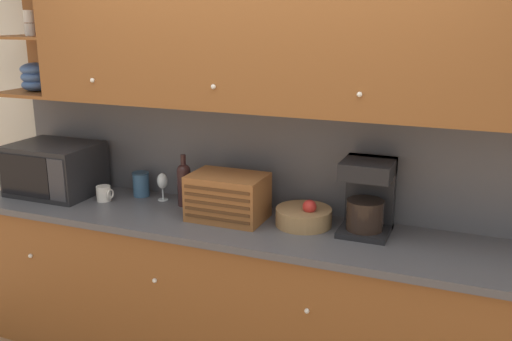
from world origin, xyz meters
name	(u,v)px	position (x,y,z in m)	size (l,w,h in m)	color
wall_back	(272,144)	(0.00, 0.03, 1.30)	(5.87, 0.06, 2.60)	beige
counter_unit	(250,298)	(0.00, -0.31, 0.46)	(3.49, 0.64, 0.92)	brown
backsplash_panel	(269,157)	(0.00, -0.01, 1.23)	(3.47, 0.01, 0.62)	#4C4C51
upper_cabinets	(288,40)	(0.17, -0.19, 1.91)	(3.47, 0.39, 0.74)	brown
microwave	(55,169)	(-1.36, -0.27, 1.08)	(0.53, 0.42, 0.32)	black
mug	(104,193)	(-0.98, -0.29, 0.97)	(0.10, 0.09, 0.09)	silver
storage_canister	(141,184)	(-0.82, -0.12, 1.00)	(0.11, 0.11, 0.15)	#33567A
wine_glass	(162,182)	(-0.65, -0.14, 1.04)	(0.07, 0.07, 0.17)	silver
wine_bottle	(184,183)	(-0.48, -0.17, 1.07)	(0.08, 0.08, 0.32)	black
bread_box	(228,197)	(-0.14, -0.28, 1.05)	(0.42, 0.29, 0.26)	brown
fruit_basket	(304,216)	(0.29, -0.22, 0.97)	(0.31, 0.31, 0.16)	#937047
coffee_maker	(368,196)	(0.62, -0.18, 1.12)	(0.26, 0.27, 0.40)	black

